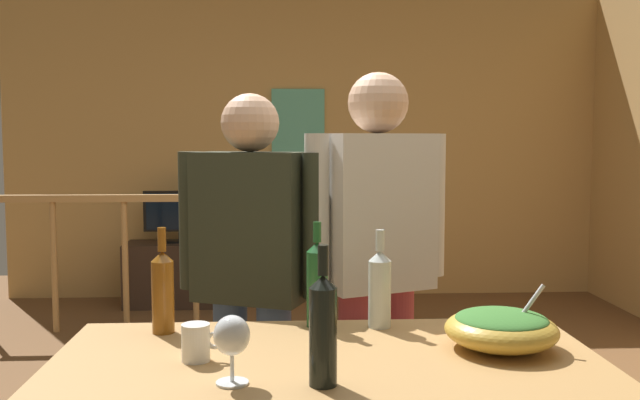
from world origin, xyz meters
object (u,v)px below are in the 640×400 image
flat_screen_tv (179,212)px  wine_bottle_dark (323,328)px  wine_glass (232,338)px  framed_picture (298,123)px  salad_bowl (501,328)px  wine_bottle_amber (163,290)px  wine_bottle_green (317,283)px  tv_console (181,274)px  serving_table (328,387)px  person_standing_left (251,265)px  mug_white (197,342)px  wine_bottle_clear (380,287)px  stair_railing (259,242)px  person_standing_right (377,250)px

flat_screen_tv → wine_bottle_dark: size_ratio=1.70×
flat_screen_tv → wine_glass: (0.73, -4.14, 0.13)m
framed_picture → salad_bowl: bearing=-83.6°
framed_picture → wine_bottle_amber: size_ratio=1.80×
wine_bottle_green → wine_glass: bearing=-114.3°
tv_console → wine_glass: size_ratio=5.35×
serving_table → framed_picture: bearing=89.8°
salad_bowl → person_standing_left: bearing=135.7°
mug_white → person_standing_left: person_standing_left is taller
serving_table → mug_white: bearing=177.3°
wine_bottle_amber → person_standing_left: bearing=63.5°
serving_table → wine_glass: 0.35m
wine_bottle_clear → wine_glass: bearing=-130.8°
wine_glass → wine_bottle_green: size_ratio=0.51×
wine_bottle_clear → mug_white: size_ratio=2.75×
framed_picture → stair_railing: 1.42m
stair_railing → tv_console: stair_railing is taller
tv_console → mug_white: size_ratio=8.07×
wine_bottle_clear → wine_bottle_green: bearing=174.2°
person_standing_left → flat_screen_tv: bearing=-55.3°
mug_white → person_standing_right: bearing=52.9°
framed_picture → wine_bottle_clear: (0.16, -3.98, -0.59)m
person_standing_right → wine_bottle_dark: bearing=53.2°
wine_bottle_clear → wine_bottle_green: (-0.19, 0.02, 0.01)m
framed_picture → wine_bottle_amber: 4.08m
flat_screen_tv → wine_bottle_amber: wine_bottle_amber is taller
wine_bottle_clear → person_standing_right: (0.05, 0.46, 0.04)m
tv_console → serving_table: serving_table is taller
wine_bottle_green → person_standing_right: bearing=60.9°
mug_white → person_standing_right: 0.98m
flat_screen_tv → wine_glass: bearing=-80.1°
flat_screen_tv → mug_white: flat_screen_tv is taller
flat_screen_tv → person_standing_right: 3.42m
wine_bottle_dark → wine_glass: bearing=174.7°
stair_railing → person_standing_left: person_standing_left is taller
wine_bottle_dark → wine_bottle_clear: wine_bottle_dark is taller
tv_console → wine_bottle_amber: wine_bottle_amber is taller
wine_glass → wine_bottle_clear: (0.42, 0.49, 0.01)m
stair_railing → wine_glass: (0.05, -3.39, 0.27)m
stair_railing → mug_white: size_ratio=27.66×
wine_bottle_dark → person_standing_left: size_ratio=0.22×
flat_screen_tv → wine_bottle_green: size_ratio=1.74×
flat_screen_tv → wine_bottle_clear: 3.83m
framed_picture → stair_railing: bearing=-105.8°
wine_bottle_green → mug_white: 0.48m
stair_railing → salad_bowl: stair_railing is taller
framed_picture → stair_railing: size_ratio=0.19×
wine_bottle_amber → person_standing_right: size_ratio=0.20×
wine_glass → salad_bowl: bearing=18.4°
framed_picture → salad_bowl: size_ratio=1.84×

